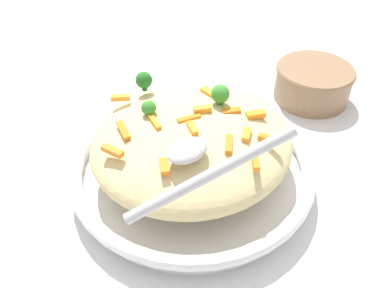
% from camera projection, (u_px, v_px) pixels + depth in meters
% --- Properties ---
extents(ground_plane, '(2.40, 2.40, 0.00)m').
position_uv_depth(ground_plane, '(192.00, 179.00, 0.63)').
color(ground_plane, silver).
extents(serving_bowl, '(0.37, 0.37, 0.04)m').
position_uv_depth(serving_bowl, '(192.00, 168.00, 0.62)').
color(serving_bowl, silver).
rests_on(serving_bowl, ground_plane).
extents(pasta_mound, '(0.30, 0.28, 0.08)m').
position_uv_depth(pasta_mound, '(192.00, 141.00, 0.58)').
color(pasta_mound, '#DBC689').
rests_on(pasta_mound, serving_bowl).
extents(carrot_piece_0, '(0.03, 0.02, 0.01)m').
position_uv_depth(carrot_piece_0, '(246.00, 135.00, 0.53)').
color(carrot_piece_0, orange).
rests_on(carrot_piece_0, pasta_mound).
extents(carrot_piece_1, '(0.02, 0.03, 0.01)m').
position_uv_depth(carrot_piece_1, '(192.00, 128.00, 0.53)').
color(carrot_piece_1, orange).
rests_on(carrot_piece_1, pasta_mound).
extents(carrot_piece_2, '(0.02, 0.03, 0.01)m').
position_uv_depth(carrot_piece_2, '(112.00, 151.00, 0.51)').
color(carrot_piece_2, orange).
rests_on(carrot_piece_2, pasta_mound).
extents(carrot_piece_3, '(0.03, 0.02, 0.01)m').
position_uv_depth(carrot_piece_3, '(188.00, 118.00, 0.55)').
color(carrot_piece_3, orange).
rests_on(carrot_piece_3, pasta_mound).
extents(carrot_piece_4, '(0.02, 0.03, 0.01)m').
position_uv_depth(carrot_piece_4, '(155.00, 122.00, 0.55)').
color(carrot_piece_4, orange).
rests_on(carrot_piece_4, pasta_mound).
extents(carrot_piece_5, '(0.03, 0.02, 0.01)m').
position_uv_depth(carrot_piece_5, '(205.00, 111.00, 0.56)').
color(carrot_piece_5, orange).
rests_on(carrot_piece_5, pasta_mound).
extents(carrot_piece_6, '(0.03, 0.02, 0.01)m').
position_uv_depth(carrot_piece_6, '(256.00, 115.00, 0.57)').
color(carrot_piece_6, orange).
rests_on(carrot_piece_6, pasta_mound).
extents(carrot_piece_7, '(0.03, 0.03, 0.01)m').
position_uv_depth(carrot_piece_7, '(230.00, 143.00, 0.52)').
color(carrot_piece_7, orange).
rests_on(carrot_piece_7, pasta_mound).
extents(carrot_piece_8, '(0.02, 0.02, 0.01)m').
position_uv_depth(carrot_piece_8, '(258.00, 161.00, 0.49)').
color(carrot_piece_8, orange).
rests_on(carrot_piece_8, pasta_mound).
extents(carrot_piece_9, '(0.03, 0.02, 0.01)m').
position_uv_depth(carrot_piece_9, '(231.00, 111.00, 0.57)').
color(carrot_piece_9, orange).
rests_on(carrot_piece_9, pasta_mound).
extents(carrot_piece_10, '(0.02, 0.03, 0.01)m').
position_uv_depth(carrot_piece_10, '(164.00, 166.00, 0.49)').
color(carrot_piece_10, orange).
rests_on(carrot_piece_10, pasta_mound).
extents(carrot_piece_11, '(0.02, 0.04, 0.01)m').
position_uv_depth(carrot_piece_11, '(123.00, 130.00, 0.54)').
color(carrot_piece_11, orange).
rests_on(carrot_piece_11, pasta_mound).
extents(carrot_piece_12, '(0.03, 0.02, 0.01)m').
position_uv_depth(carrot_piece_12, '(120.00, 98.00, 0.60)').
color(carrot_piece_12, orange).
rests_on(carrot_piece_12, pasta_mound).
extents(carrot_piece_13, '(0.02, 0.03, 0.01)m').
position_uv_depth(carrot_piece_13, '(269.00, 139.00, 0.53)').
color(carrot_piece_13, orange).
rests_on(carrot_piece_13, pasta_mound).
extents(carrot_piece_14, '(0.01, 0.03, 0.01)m').
position_uv_depth(carrot_piece_14, '(210.00, 93.00, 0.60)').
color(carrot_piece_14, orange).
rests_on(carrot_piece_14, pasta_mound).
extents(broccoli_floret_0, '(0.03, 0.03, 0.03)m').
position_uv_depth(broccoli_floret_0, '(142.00, 81.00, 0.61)').
color(broccoli_floret_0, '#205B1C').
rests_on(broccoli_floret_0, pasta_mound).
extents(broccoli_floret_1, '(0.02, 0.02, 0.02)m').
position_uv_depth(broccoli_floret_1, '(149.00, 108.00, 0.56)').
color(broccoli_floret_1, '#377928').
rests_on(broccoli_floret_1, pasta_mound).
extents(broccoli_floret_2, '(0.03, 0.03, 0.03)m').
position_uv_depth(broccoli_floret_2, '(218.00, 93.00, 0.57)').
color(broccoli_floret_2, '#377928').
rests_on(broccoli_floret_2, pasta_mound).
extents(serving_spoon, '(0.16, 0.14, 0.10)m').
position_uv_depth(serving_spoon, '(195.00, 159.00, 0.45)').
color(serving_spoon, '#B7B7BC').
rests_on(serving_spoon, pasta_mound).
extents(companion_bowl, '(0.15, 0.15, 0.07)m').
position_uv_depth(companion_bowl, '(313.00, 81.00, 0.78)').
color(companion_bowl, '#8C6B4C').
rests_on(companion_bowl, ground_plane).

